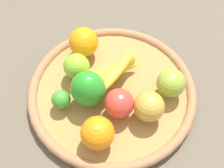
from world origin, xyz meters
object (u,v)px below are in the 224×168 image
at_px(apple_2, 149,106).
at_px(apple_3, 120,103).
at_px(orange_0, 98,133).
at_px(lime_0, 61,99).
at_px(bell_pepper, 88,89).
at_px(banana_bunch, 112,72).
at_px(orange_1, 84,42).
at_px(apple_0, 76,66).
at_px(apple_1, 171,83).

distance_m(apple_2, apple_3, 0.07).
xyz_separation_m(orange_0, lime_0, (-0.12, -0.07, -0.02)).
bearing_deg(apple_2, bell_pepper, -120.46).
distance_m(bell_pepper, banana_bunch, 0.09).
height_order(orange_0, lime_0, orange_0).
height_order(orange_0, orange_1, orange_1).
distance_m(orange_0, apple_3, 0.09).
height_order(orange_0, apple_0, orange_0).
distance_m(apple_0, apple_1, 0.25).
bearing_deg(bell_pepper, apple_1, 16.10).
bearing_deg(bell_pepper, orange_0, -68.47).
distance_m(banana_bunch, apple_2, 0.14).
distance_m(bell_pepper, apple_0, 0.09).
bearing_deg(lime_0, bell_pepper, 87.15).
bearing_deg(apple_3, apple_0, -149.69).
distance_m(orange_1, apple_3, 0.21).
height_order(lime_0, apple_3, apple_3).
bearing_deg(orange_1, apple_0, -25.10).
bearing_deg(lime_0, apple_0, 146.04).
xyz_separation_m(lime_0, orange_1, (-0.16, 0.09, 0.02)).
xyz_separation_m(banana_bunch, apple_3, (0.10, -0.01, 0.00)).
height_order(orange_0, apple_2, orange_0).
height_order(banana_bunch, apple_2, apple_2).
relative_size(bell_pepper, orange_0, 1.28).
bearing_deg(bell_pepper, apple_3, -14.08).
distance_m(orange_0, apple_1, 0.23).
relative_size(banana_bunch, orange_1, 2.11).
bearing_deg(orange_1, orange_0, -4.87).
xyz_separation_m(orange_0, apple_0, (-0.20, -0.01, -0.00)).
distance_m(apple_2, orange_1, 0.26).
bearing_deg(apple_0, apple_1, 62.97).
distance_m(bell_pepper, orange_1, 0.16).
distance_m(apple_2, apple_1, 0.09).
xyz_separation_m(orange_0, apple_2, (-0.04, 0.13, -0.00)).
bearing_deg(apple_2, orange_1, -154.74).
distance_m(bell_pepper, apple_1, 0.21).
bearing_deg(orange_1, apple_2, 25.26).
height_order(banana_bunch, orange_1, orange_1).
distance_m(orange_0, orange_1, 0.27).
bearing_deg(orange_0, apple_2, 105.52).
bearing_deg(apple_1, orange_1, -134.80).
relative_size(banana_bunch, apple_0, 2.48).
relative_size(orange_0, apple_1, 1.06).
bearing_deg(bell_pepper, banana_bunch, 56.83).
bearing_deg(apple_1, apple_0, -117.03).
bearing_deg(lime_0, apple_2, 68.16).
distance_m(lime_0, orange_1, 0.18).
xyz_separation_m(orange_0, orange_1, (-0.27, 0.02, 0.00)).
bearing_deg(orange_0, banana_bunch, 154.98).
bearing_deg(banana_bunch, apple_1, 61.03).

